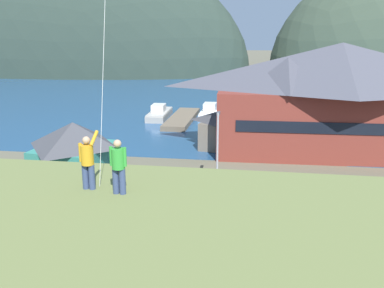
% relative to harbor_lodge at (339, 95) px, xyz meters
% --- Properties ---
extents(ground_plane, '(600.00, 600.00, 0.00)m').
position_rel_harbor_lodge_xyz_m(ground_plane, '(-13.73, -23.05, -6.01)').
color(ground_plane, '#66604C').
extents(parking_lot_pad, '(40.00, 20.00, 0.10)m').
position_rel_harbor_lodge_xyz_m(parking_lot_pad, '(-13.73, -18.05, -5.96)').
color(parking_lot_pad, slate).
rests_on(parking_lot_pad, ground).
extents(bay_water, '(360.00, 84.00, 0.03)m').
position_rel_harbor_lodge_xyz_m(bay_water, '(-13.73, 36.95, -6.00)').
color(bay_water, navy).
rests_on(bay_water, ground).
extents(far_hill_west_ridge, '(121.85, 46.69, 79.42)m').
position_rel_harbor_lodge_xyz_m(far_hill_west_ridge, '(-71.33, 85.35, -6.01)').
color(far_hill_west_ridge, '#2D3D33').
rests_on(far_hill_west_ridge, ground).
extents(harbor_lodge, '(26.19, 12.14, 11.29)m').
position_rel_harbor_lodge_xyz_m(harbor_lodge, '(0.00, 0.00, 0.00)').
color(harbor_lodge, brown).
rests_on(harbor_lodge, ground).
extents(storage_shed_near_lot, '(6.18, 6.55, 5.57)m').
position_rel_harbor_lodge_xyz_m(storage_shed_near_lot, '(-22.24, -14.82, -3.12)').
color(storage_shed_near_lot, '#338475').
rests_on(storage_shed_near_lot, ground).
extents(storage_shed_waterside, '(7.04, 5.78, 4.52)m').
position_rel_harbor_lodge_xyz_m(storage_shed_waterside, '(-11.05, -0.44, -3.67)').
color(storage_shed_waterside, '#756B5B').
rests_on(storage_shed_waterside, ground).
extents(wharf_dock, '(3.20, 14.11, 0.70)m').
position_rel_harbor_lodge_xyz_m(wharf_dock, '(-18.73, 13.35, -5.66)').
color(wharf_dock, '#70604C').
rests_on(wharf_dock, ground).
extents(moored_boat_wharfside, '(2.91, 8.26, 2.16)m').
position_rel_harbor_lodge_xyz_m(moored_boat_wharfside, '(-22.40, 14.81, -5.29)').
color(moored_boat_wharfside, '#A8A399').
rests_on(moored_boat_wharfside, ground).
extents(moored_boat_outer_mooring, '(2.70, 8.13, 2.16)m').
position_rel_harbor_lodge_xyz_m(moored_boat_outer_mooring, '(-15.08, 17.09, -5.29)').
color(moored_boat_outer_mooring, silver).
rests_on(moored_boat_outer_mooring, ground).
extents(parked_car_back_row_left, '(4.27, 2.18, 1.82)m').
position_rel_harbor_lodge_xyz_m(parked_car_back_row_left, '(-0.68, -16.88, -4.95)').
color(parked_car_back_row_left, black).
rests_on(parked_car_back_row_left, parking_lot_pad).
extents(parked_car_corner_spot, '(4.31, 2.27, 1.82)m').
position_rel_harbor_lodge_xyz_m(parked_car_corner_spot, '(-6.29, -15.90, -4.95)').
color(parked_car_corner_spot, '#9EA3A8').
rests_on(parked_car_corner_spot, parking_lot_pad).
extents(parked_car_front_row_red, '(4.33, 2.31, 1.82)m').
position_rel_harbor_lodge_xyz_m(parked_car_front_row_red, '(-16.36, -16.10, -4.95)').
color(parked_car_front_row_red, slate).
rests_on(parked_car_front_row_red, parking_lot_pad).
extents(parking_light_pole, '(0.24, 0.78, 6.10)m').
position_rel_harbor_lodge_xyz_m(parking_light_pole, '(-11.28, -12.48, -2.34)').
color(parking_light_pole, '#ADADB2').
rests_on(parking_light_pole, parking_lot_pad).
extents(person_kite_flyer, '(0.53, 0.65, 1.86)m').
position_rel_harbor_lodge_xyz_m(person_kite_flyer, '(-13.64, -32.29, 2.25)').
color(person_kite_flyer, '#384770').
rests_on(person_kite_flyer, grassy_hill_foreground).
extents(person_companion, '(0.55, 0.40, 1.74)m').
position_rel_harbor_lodge_xyz_m(person_companion, '(-12.54, -32.54, 2.23)').
color(person_companion, '#384770').
rests_on(person_companion, grassy_hill_foreground).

